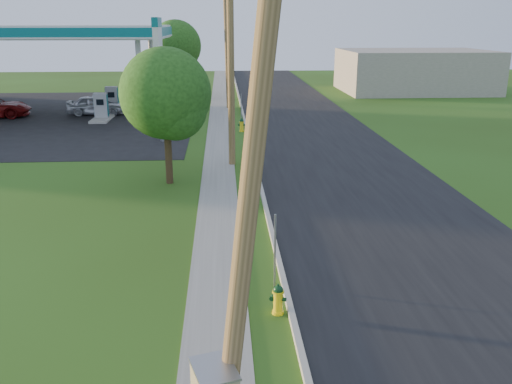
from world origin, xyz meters
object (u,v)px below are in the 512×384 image
hydrant_mid (247,163)px  tree_lot (177,48)px  utility_pole_far (227,46)px  hydrant_near (278,299)px  hydrant_far (242,125)px  utility_pole_mid (231,60)px  fuel_pump_se (112,102)px  tree_verge (168,97)px  fuel_pump_ne (101,110)px  utility_pole_near (253,154)px  price_pylon (158,44)px  car_silver (97,105)px

hydrant_mid → tree_lot: bearing=101.0°
utility_pole_far → hydrant_near: (0.80, -32.18, -4.43)m
hydrant_near → hydrant_far: bearing=90.1°
tree_lot → hydrant_far: (5.15, -16.55, -4.01)m
utility_pole_mid → utility_pole_far: utility_pole_mid is taller
fuel_pump_se → tree_verge: size_ratio=0.56×
fuel_pump_ne → utility_pole_far: bearing=29.3°
fuel_pump_se → hydrant_near: bearing=-72.7°
utility_pole_mid → hydrant_near: 14.93m
fuel_pump_ne → fuel_pump_se: same height
utility_pole_near → tree_lot: size_ratio=1.38×
utility_pole_mid → fuel_pump_se: 19.65m
utility_pole_near → hydrant_near: (0.80, 3.82, -4.43)m
hydrant_far → price_pylon: bearing=-149.6°
hydrant_mid → hydrant_far: (0.10, 9.45, 0.04)m
fuel_pump_ne → tree_lot: tree_lot is taller
fuel_pump_ne → tree_verge: tree_verge is taller
fuel_pump_ne → hydrant_near: (9.70, -27.18, -0.35)m
utility_pole_mid → hydrant_far: size_ratio=11.73×
utility_pole_near → car_silver: 34.96m
fuel_pump_ne → hydrant_near: 28.86m
hydrant_near → car_silver: bearing=109.6°
utility_pole_far → tree_verge: bearing=-97.1°
utility_pole_near → car_silver: bearing=106.3°
hydrant_near → hydrant_mid: hydrant_near is taller
tree_lot → hydrant_mid: 26.79m
hydrant_mid → utility_pole_far: bearing=92.0°
utility_pole_far → fuel_pump_ne: utility_pole_far is taller
utility_pole_mid → tree_verge: size_ratio=1.72×
utility_pole_near → fuel_pump_se: utility_pole_near is taller
tree_verge → car_silver: 19.96m
utility_pole_near → tree_verge: utility_pole_near is taller
fuel_pump_ne → fuel_pump_se: 4.00m
hydrant_far → car_silver: (-10.50, 7.10, 0.32)m
fuel_pump_ne → tree_verge: size_ratio=0.56×
hydrant_near → fuel_pump_se: bearing=107.3°
fuel_pump_se → hydrant_near: size_ratio=4.17×
hydrant_far → hydrant_near: bearing=-89.9°
car_silver → utility_pole_far: bearing=-72.2°
utility_pole_far → hydrant_mid: bearing=-88.0°
price_pylon → utility_pole_mid: bearing=-54.7°
utility_pole_mid → car_silver: size_ratio=2.30×
fuel_pump_ne → car_silver: 2.48m
tree_verge → tree_lot: bearing=93.6°
tree_lot → utility_pole_near: bearing=-84.1°
fuel_pump_ne → tree_lot: bearing=69.0°
utility_pole_near → hydrant_near: 5.90m
utility_pole_near → hydrant_far: utility_pole_near is taller
fuel_pump_ne → hydrant_far: 10.78m
fuel_pump_ne → fuel_pump_se: bearing=90.0°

